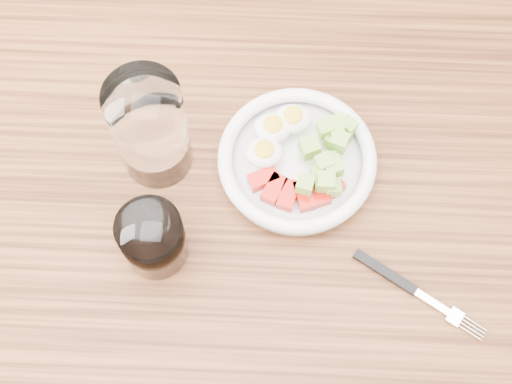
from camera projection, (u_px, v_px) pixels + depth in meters
The scene contains 6 objects.
ground at pixel (260, 327), 1.62m from camera, with size 4.00×4.00×0.00m, color brown.
dining_table at pixel (263, 234), 1.00m from camera, with size 1.50×0.90×0.77m.
bowl at pixel (298, 158), 0.91m from camera, with size 0.20×0.20×0.05m.
fork at pixel (402, 283), 0.87m from camera, with size 0.16×0.11×0.01m.
water_glass at pixel (150, 129), 0.86m from camera, with size 0.09×0.09×0.16m, color white.
coffee_glass at pixel (153, 239), 0.85m from camera, with size 0.08×0.08×0.09m.
Camera 1 is at (0.00, -0.32, 1.62)m, focal length 50.00 mm.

